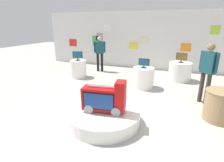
% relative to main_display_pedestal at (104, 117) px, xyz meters
% --- Properties ---
extents(ground_plane, '(30.00, 30.00, 0.00)m').
position_rel_main_display_pedestal_xyz_m(ground_plane, '(0.14, 0.56, -0.15)').
color(ground_plane, '#B2ADA3').
extents(back_wall_display, '(11.97, 0.13, 2.86)m').
position_rel_main_display_pedestal_xyz_m(back_wall_display, '(0.13, 5.75, 1.28)').
color(back_wall_display, silver).
rests_on(back_wall_display, ground).
extents(main_display_pedestal, '(1.67, 1.67, 0.30)m').
position_rel_main_display_pedestal_xyz_m(main_display_pedestal, '(0.00, 0.00, 0.00)').
color(main_display_pedestal, white).
rests_on(main_display_pedestal, ground).
extents(novelty_firetruck_tv, '(1.02, 0.51, 0.76)m').
position_rel_main_display_pedestal_xyz_m(novelty_firetruck_tv, '(0.02, -0.00, 0.46)').
color(novelty_firetruck_tv, gray).
rests_on(novelty_firetruck_tv, main_display_pedestal).
extents(display_pedestal_left_rear, '(0.89, 0.89, 0.75)m').
position_rel_main_display_pedestal_xyz_m(display_pedestal_left_rear, '(1.57, 4.21, 0.22)').
color(display_pedestal_left_rear, white).
rests_on(display_pedestal_left_rear, ground).
extents(tv_on_left_rear, '(0.41, 0.21, 0.39)m').
position_rel_main_display_pedestal_xyz_m(tv_on_left_rear, '(1.57, 4.21, 0.81)').
color(tv_on_left_rear, black).
rests_on(tv_on_left_rear, display_pedestal_left_rear).
extents(display_pedestal_center_rear, '(0.76, 0.76, 0.75)m').
position_rel_main_display_pedestal_xyz_m(display_pedestal_center_rear, '(0.34, 2.77, 0.22)').
color(display_pedestal_center_rear, white).
rests_on(display_pedestal_center_rear, ground).
extents(tv_on_center_rear, '(0.39, 0.19, 0.33)m').
position_rel_main_display_pedestal_xyz_m(tv_on_center_rear, '(0.34, 2.77, 0.77)').
color(tv_on_center_rear, black).
rests_on(tv_on_center_rear, display_pedestal_center_rear).
extents(display_pedestal_right_rear, '(0.69, 0.69, 0.75)m').
position_rel_main_display_pedestal_xyz_m(display_pedestal_right_rear, '(-2.57, 3.09, 0.22)').
color(display_pedestal_right_rear, white).
rests_on(display_pedestal_right_rear, ground).
extents(tv_on_right_rear, '(0.41, 0.20, 0.39)m').
position_rel_main_display_pedestal_xyz_m(tv_on_right_rear, '(-2.58, 3.08, 0.81)').
color(tv_on_right_rear, black).
rests_on(tv_on_right_rear, display_pedestal_right_rear).
extents(side_table_round, '(0.75, 0.75, 0.75)m').
position_rel_main_display_pedestal_xyz_m(side_table_round, '(2.54, 1.13, 0.23)').
color(side_table_round, '#9E7F56').
rests_on(side_table_round, ground).
extents(shopper_browsing_near_truck, '(0.53, 0.32, 1.68)m').
position_rel_main_display_pedestal_xyz_m(shopper_browsing_near_truck, '(-2.15, 4.40, 0.83)').
color(shopper_browsing_near_truck, black).
rests_on(shopper_browsing_near_truck, ground).
extents(shopper_browsing_rear, '(0.44, 0.40, 1.75)m').
position_rel_main_display_pedestal_xyz_m(shopper_browsing_rear, '(2.27, 2.10, 0.88)').
color(shopper_browsing_rear, '#38332D').
rests_on(shopper_browsing_rear, ground).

